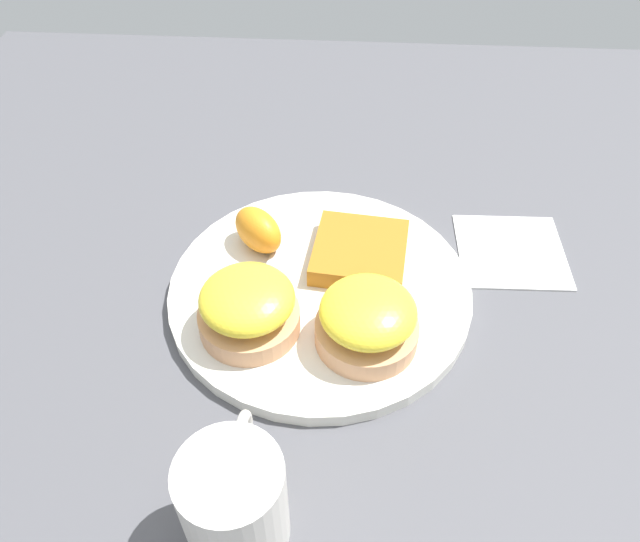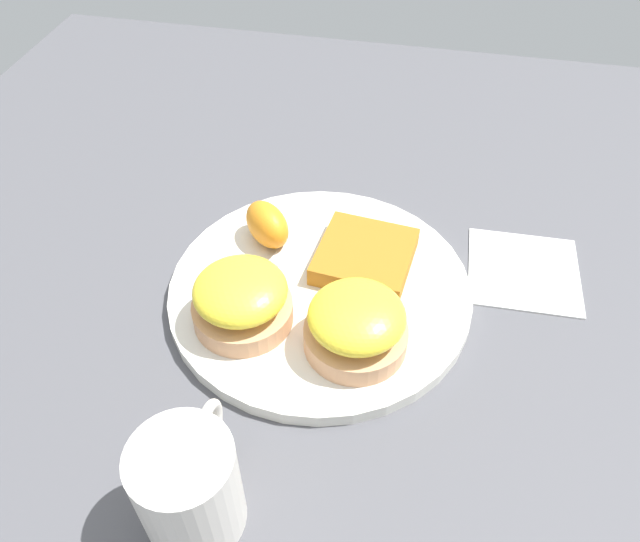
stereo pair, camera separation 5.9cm
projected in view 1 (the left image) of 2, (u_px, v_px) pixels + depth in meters
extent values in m
plane|color=#4C4C51|center=(320.00, 295.00, 0.61)|extent=(1.10, 1.10, 0.00)
cylinder|color=silver|center=(320.00, 290.00, 0.61)|extent=(0.29, 0.29, 0.01)
cylinder|color=tan|center=(250.00, 319.00, 0.56)|extent=(0.09, 0.09, 0.02)
ellipsoid|color=yellow|center=(247.00, 299.00, 0.54)|extent=(0.08, 0.08, 0.03)
cylinder|color=tan|center=(366.00, 332.00, 0.55)|extent=(0.09, 0.09, 0.02)
ellipsoid|color=yellow|center=(368.00, 311.00, 0.53)|extent=(0.08, 0.08, 0.03)
cube|color=#A0661D|center=(360.00, 252.00, 0.62)|extent=(0.10, 0.10, 0.02)
ellipsoid|color=orange|center=(258.00, 230.00, 0.62)|extent=(0.07, 0.07, 0.04)
cube|color=silver|center=(282.00, 246.00, 0.64)|extent=(0.10, 0.03, 0.00)
cube|color=silver|center=(234.00, 336.00, 0.55)|extent=(0.04, 0.03, 0.00)
cylinder|color=silver|center=(234.00, 504.00, 0.42)|extent=(0.07, 0.07, 0.09)
torus|color=silver|center=(243.00, 444.00, 0.44)|extent=(0.05, 0.01, 0.05)
cube|color=white|center=(511.00, 250.00, 0.65)|extent=(0.11, 0.11, 0.00)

